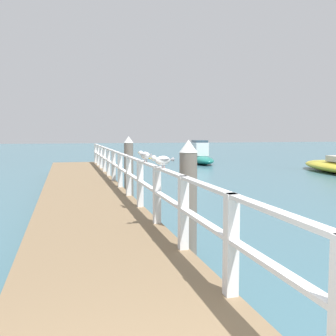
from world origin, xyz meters
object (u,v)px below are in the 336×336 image
object	(u,v)px
seagull_background	(145,155)
boat_0	(201,156)
seagull_foreground	(162,160)
dock_piling_far	(129,168)
dock_piling_near	(188,201)

from	to	relation	value
seagull_background	boat_0	size ratio (longest dim) A/B	0.10
seagull_foreground	dock_piling_far	bearing A→B (deg)	-26.59
dock_piling_far	seagull_foreground	world-z (taller)	dock_piling_far
dock_piling_near	dock_piling_far	world-z (taller)	same
boat_0	seagull_background	bearing A→B (deg)	-106.64
dock_piling_far	boat_0	distance (m)	15.24
seagull_foreground	boat_0	world-z (taller)	seagull_foreground
dock_piling_near	dock_piling_far	xyz separation A→B (m)	(0.00, 6.19, 0.00)
dock_piling_far	seagull_background	bearing A→B (deg)	-94.78
dock_piling_near	dock_piling_far	size ratio (longest dim) A/B	1.00
seagull_background	boat_0	distance (m)	19.59
dock_piling_far	seagull_background	world-z (taller)	dock_piling_far
dock_piling_far	seagull_background	size ratio (longest dim) A/B	4.27
seagull_foreground	seagull_background	world-z (taller)	same
dock_piling_far	seagull_foreground	size ratio (longest dim) A/B	4.34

